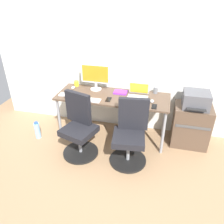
{
  "coord_description": "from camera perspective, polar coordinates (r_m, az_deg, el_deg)",
  "views": [
    {
      "loc": [
        0.74,
        -3.05,
        2.25
      ],
      "look_at": [
        0.0,
        -0.05,
        0.49
      ],
      "focal_mm": 35.55,
      "sensor_mm": 36.0,
      "label": 1
    }
  ],
  "objects": [
    {
      "name": "desk",
      "position": [
        3.51,
        0.19,
        3.16
      ],
      "size": [
        1.76,
        0.63,
        0.75
      ],
      "color": "brown",
      "rests_on": "ground"
    },
    {
      "name": "side_cabinet",
      "position": [
        3.72,
        19.58,
        -3.29
      ],
      "size": [
        0.56,
        0.43,
        0.67
      ],
      "color": "brown",
      "rests_on": "ground"
    },
    {
      "name": "water_bottle_on_floor",
      "position": [
        3.93,
        -18.64,
        -4.47
      ],
      "size": [
        0.09,
        0.09,
        0.31
      ],
      "color": "#8CBFF2",
      "rests_on": "ground"
    },
    {
      "name": "open_laptop",
      "position": [
        3.43,
        6.72,
        4.59
      ],
      "size": [
        0.31,
        0.29,
        0.22
      ],
      "color": "silver",
      "rests_on": "desk"
    },
    {
      "name": "phone_near_laptop",
      "position": [
        3.36,
        -0.91,
        3.25
      ],
      "size": [
        0.07,
        0.14,
        0.01
      ],
      "primitive_type": "cube",
      "color": "black",
      "rests_on": "desk"
    },
    {
      "name": "desktop_monitor",
      "position": [
        3.62,
        -4.29,
        9.43
      ],
      "size": [
        0.48,
        0.18,
        0.43
      ],
      "color": "silver",
      "rests_on": "desk"
    },
    {
      "name": "pen_cup",
      "position": [
        3.61,
        11.13,
        5.51
      ],
      "size": [
        0.07,
        0.07,
        0.1
      ],
      "primitive_type": "cylinder",
      "color": "slate",
      "rests_on": "desk"
    },
    {
      "name": "office_chair_right",
      "position": [
        3.15,
        4.67,
        -5.91
      ],
      "size": [
        0.54,
        0.54,
        0.94
      ],
      "color": "black",
      "rests_on": "ground"
    },
    {
      "name": "ground_plane",
      "position": [
        3.86,
        0.18,
        -5.97
      ],
      "size": [
        5.28,
        5.28,
        0.0
      ],
      "primitive_type": "plane",
      "color": "#9E7A56"
    },
    {
      "name": "printer",
      "position": [
        3.5,
        20.82,
        2.97
      ],
      "size": [
        0.38,
        0.4,
        0.24
      ],
      "color": "#515156",
      "rests_on": "side_cabinet"
    },
    {
      "name": "back_wall",
      "position": [
        3.65,
        1.73,
        14.56
      ],
      "size": [
        4.4,
        0.04,
        2.6
      ],
      "primitive_type": "cube",
      "color": "silver",
      "rests_on": "ground"
    },
    {
      "name": "mouse_by_monitor",
      "position": [
        3.8,
        -9.93,
        6.24
      ],
      "size": [
        0.06,
        0.1,
        0.03
      ],
      "primitive_type": "ellipsoid",
      "color": "silver",
      "rests_on": "desk"
    },
    {
      "name": "keyboard_by_laptop",
      "position": [
        3.55,
        -10.8,
        4.28
      ],
      "size": [
        0.34,
        0.12,
        0.02
      ],
      "primitive_type": "cube",
      "color": "#B7B7B7",
      "rests_on": "desk"
    },
    {
      "name": "phone_near_monitor",
      "position": [
        3.21,
        10.83,
        1.39
      ],
      "size": [
        0.07,
        0.14,
        0.01
      ],
      "primitive_type": "cube",
      "color": "black",
      "rests_on": "desk"
    },
    {
      "name": "office_chair_left",
      "position": [
        3.32,
        -8.46,
        -4.06
      ],
      "size": [
        0.55,
        0.55,
        0.94
      ],
      "color": "black",
      "rests_on": "ground"
    },
    {
      "name": "keyboard_by_monitor",
      "position": [
        3.35,
        -5.84,
        3.13
      ],
      "size": [
        0.34,
        0.12,
        0.02
      ],
      "primitive_type": "cube",
      "color": "silver",
      "rests_on": "desk"
    },
    {
      "name": "notebook",
      "position": [
        3.58,
        2.17,
        5.1
      ],
      "size": [
        0.21,
        0.15,
        0.03
      ],
      "primitive_type": "cube",
      "color": "purple",
      "rests_on": "desk"
    },
    {
      "name": "coffee_mug",
      "position": [
        3.87,
        -9.12,
        7.26
      ],
      "size": [
        0.08,
        0.08,
        0.09
      ],
      "primitive_type": "cylinder",
      "color": "yellow",
      "rests_on": "desk"
    },
    {
      "name": "mouse_by_laptop",
      "position": [
        3.33,
        10.27,
        2.78
      ],
      "size": [
        0.06,
        0.1,
        0.03
      ],
      "primitive_type": "ellipsoid",
      "color": "#B7B7B7",
      "rests_on": "desk"
    }
  ]
}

